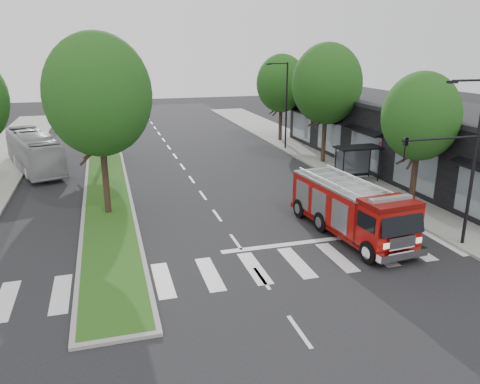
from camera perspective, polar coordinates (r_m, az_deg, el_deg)
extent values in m
plane|color=black|center=(23.40, -0.51, -6.12)|extent=(140.00, 140.00, 0.00)
cube|color=gray|center=(36.89, 14.14, 2.25)|extent=(5.00, 80.00, 0.15)
cube|color=gray|center=(39.77, -16.07, 3.16)|extent=(3.00, 50.00, 0.14)
cube|color=#274714|center=(39.75, -16.08, 3.26)|extent=(2.60, 49.50, 0.02)
cube|color=black|center=(38.82, 20.20, 6.12)|extent=(8.00, 30.00, 5.00)
cylinder|color=black|center=(33.11, 12.46, 2.79)|extent=(0.08, 0.08, 2.50)
cylinder|color=black|center=(34.52, 16.56, 3.06)|extent=(0.08, 0.08, 2.50)
cylinder|color=black|center=(34.14, 11.52, 3.28)|extent=(0.08, 0.08, 2.50)
cylinder|color=black|center=(35.50, 15.54, 3.53)|extent=(0.08, 0.08, 2.50)
cube|color=black|center=(34.02, 14.21, 5.29)|extent=(3.20, 1.60, 0.12)
cube|color=#8C99A5|center=(34.87, 13.49, 3.52)|extent=(2.80, 0.04, 1.80)
cube|color=black|center=(34.47, 13.97, 2.04)|extent=(2.40, 0.40, 0.08)
cylinder|color=black|center=(29.47, 20.42, 1.57)|extent=(0.36, 0.36, 3.74)
ellipsoid|color=#11370F|center=(28.77, 21.18, 8.60)|extent=(4.40, 4.40, 5.06)
cylinder|color=black|center=(39.40, 10.20, 6.61)|extent=(0.36, 0.36, 4.40)
ellipsoid|color=#11370F|center=(38.86, 10.54, 12.85)|extent=(5.60, 5.60, 6.44)
cylinder|color=black|center=(48.47, 4.95, 8.50)|extent=(0.36, 0.36, 3.96)
ellipsoid|color=#11370F|center=(48.04, 5.07, 13.07)|extent=(5.00, 5.00, 5.75)
cylinder|color=black|center=(27.58, -16.10, 1.91)|extent=(0.36, 0.36, 4.62)
ellipsoid|color=#11370F|center=(26.80, -16.90, 11.26)|extent=(5.80, 5.80, 6.67)
cylinder|color=black|center=(41.30, -16.36, 6.67)|extent=(0.36, 0.36, 4.40)
ellipsoid|color=#11370F|center=(40.78, -16.87, 12.61)|extent=(5.60, 5.60, 6.44)
cylinder|color=black|center=(24.27, 26.60, 2.83)|extent=(0.16, 0.16, 8.00)
cylinder|color=black|center=(23.12, 26.23, 12.11)|extent=(1.80, 0.10, 0.10)
cube|color=black|center=(22.53, 24.47, 12.11)|extent=(0.45, 0.20, 0.12)
cylinder|color=black|center=(22.69, 23.32, 6.00)|extent=(4.00, 0.10, 0.10)
imported|color=black|center=(21.68, 19.49, 4.87)|extent=(0.18, 0.22, 1.10)
cylinder|color=black|center=(44.15, 5.67, 10.28)|extent=(0.16, 0.16, 8.00)
cylinder|color=black|center=(43.53, 4.69, 15.36)|extent=(1.80, 0.10, 0.10)
cube|color=black|center=(43.22, 3.53, 15.30)|extent=(0.45, 0.20, 0.12)
cube|color=#5D0705|center=(24.86, 13.06, -3.94)|extent=(3.18, 8.36, 0.24)
cube|color=#8F0B07|center=(25.12, 12.22, -1.18)|extent=(3.00, 6.43, 1.95)
cube|color=#8F0B07|center=(22.27, 17.58, -4.02)|extent=(2.58, 1.97, 2.04)
cube|color=#B2B2B7|center=(24.83, 12.37, 1.06)|extent=(3.00, 6.43, 0.12)
cylinder|color=#B2B2B7|center=(24.31, 10.68, 1.30)|extent=(0.63, 5.82, 0.10)
cylinder|color=#B2B2B7|center=(25.26, 14.06, 1.68)|extent=(0.63, 5.82, 0.10)
cube|color=silver|center=(21.83, 19.19, -7.24)|extent=(2.55, 0.57, 0.34)
cube|color=#8C99A5|center=(21.85, 17.89, -0.81)|extent=(2.16, 0.54, 0.18)
cylinder|color=black|center=(21.77, 15.51, -7.11)|extent=(0.44, 1.10, 1.07)
cylinder|color=black|center=(23.11, 19.99, -6.09)|extent=(0.44, 1.10, 1.07)
cylinder|color=black|center=(24.87, 9.93, -3.62)|extent=(0.44, 1.10, 1.07)
cylinder|color=black|center=(26.05, 14.15, -2.92)|extent=(0.44, 1.10, 1.07)
cylinder|color=black|center=(26.76, 7.35, -1.98)|extent=(0.44, 1.10, 1.07)
cylinder|color=black|center=(27.86, 11.40, -1.40)|extent=(0.44, 1.10, 1.07)
imported|color=#AFAFB4|center=(40.21, -23.82, 4.57)|extent=(5.51, 10.86, 2.95)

